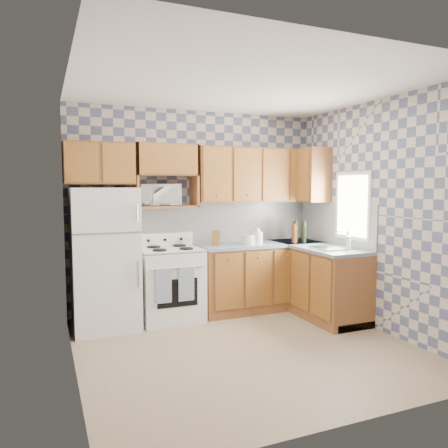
{
  "coord_description": "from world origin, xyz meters",
  "views": [
    {
      "loc": [
        -1.93,
        -4.01,
        1.7
      ],
      "look_at": [
        0.05,
        0.75,
        1.25
      ],
      "focal_mm": 35.0,
      "sensor_mm": 36.0,
      "label": 1
    }
  ],
  "objects_px": {
    "microwave": "(160,195)",
    "electric_kettle": "(258,238)",
    "refrigerator": "(105,259)",
    "stove_body": "(170,285)"
  },
  "relations": [
    {
      "from": "microwave",
      "to": "electric_kettle",
      "type": "bearing_deg",
      "value": -4.47
    },
    {
      "from": "microwave",
      "to": "refrigerator",
      "type": "bearing_deg",
      "value": -155.9
    },
    {
      "from": "stove_body",
      "to": "electric_kettle",
      "type": "distance_m",
      "value": 1.31
    },
    {
      "from": "stove_body",
      "to": "electric_kettle",
      "type": "bearing_deg",
      "value": -4.91
    },
    {
      "from": "refrigerator",
      "to": "microwave",
      "type": "xyz_separation_m",
      "value": [
        0.73,
        0.21,
        0.75
      ]
    },
    {
      "from": "stove_body",
      "to": "microwave",
      "type": "relative_size",
      "value": 1.81
    },
    {
      "from": "microwave",
      "to": "electric_kettle",
      "type": "height_order",
      "value": "microwave"
    },
    {
      "from": "refrigerator",
      "to": "stove_body",
      "type": "height_order",
      "value": "refrigerator"
    },
    {
      "from": "microwave",
      "to": "stove_body",
      "type": "bearing_deg",
      "value": -60.32
    },
    {
      "from": "electric_kettle",
      "to": "stove_body",
      "type": "bearing_deg",
      "value": 175.09
    }
  ]
}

